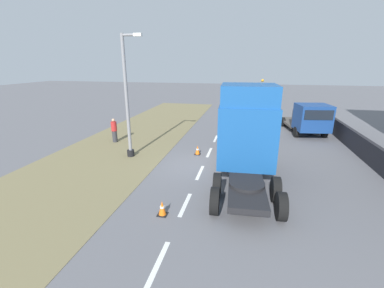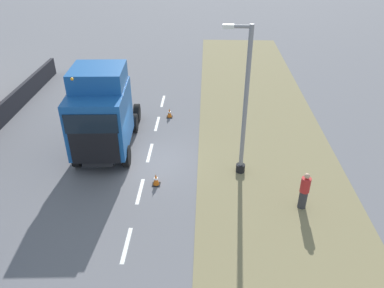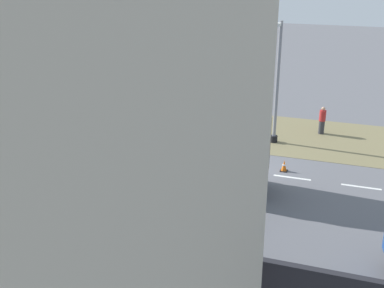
% 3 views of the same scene
% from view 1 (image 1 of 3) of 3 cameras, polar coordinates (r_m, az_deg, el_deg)
% --- Properties ---
extents(ground_plane, '(120.00, 120.00, 0.00)m').
position_cam_1_polar(ground_plane, '(13.92, 2.31, -5.23)').
color(ground_plane, slate).
rests_on(ground_plane, ground).
extents(grass_verge, '(7.00, 44.00, 0.01)m').
position_cam_1_polar(grass_verge, '(16.00, -19.39, -3.14)').
color(grass_verge, olive).
rests_on(grass_verge, ground).
extents(lane_markings, '(0.16, 14.60, 0.00)m').
position_cam_1_polar(lane_markings, '(13.29, 1.78, -6.36)').
color(lane_markings, white).
rests_on(lane_markings, ground).
extents(lorry_cab, '(3.00, 6.70, 4.63)m').
position_cam_1_polar(lorry_cab, '(12.47, 11.96, 2.62)').
color(lorry_cab, black).
rests_on(lorry_cab, ground).
extents(flatbed_truck, '(3.14, 6.20, 2.49)m').
position_cam_1_polar(flatbed_truck, '(21.62, 24.62, 5.12)').
color(flatbed_truck, navy).
rests_on(flatbed_truck, ground).
extents(lamp_post, '(1.33, 0.42, 6.89)m').
position_cam_1_polar(lamp_post, '(15.20, -14.03, 8.31)').
color(lamp_post, black).
rests_on(lamp_post, ground).
extents(pedestrian, '(0.39, 0.39, 1.70)m').
position_cam_1_polar(pedestrian, '(18.91, -16.89, 2.85)').
color(pedestrian, '#333338').
rests_on(pedestrian, ground).
extents(traffic_cone_lead, '(0.36, 0.36, 0.58)m').
position_cam_1_polar(traffic_cone_lead, '(9.79, -6.64, -13.96)').
color(traffic_cone_lead, black).
rests_on(traffic_cone_lead, ground).
extents(traffic_cone_trailing, '(0.36, 0.36, 0.58)m').
position_cam_1_polar(traffic_cone_trailing, '(15.76, 1.24, -1.34)').
color(traffic_cone_trailing, black).
rests_on(traffic_cone_trailing, ground).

